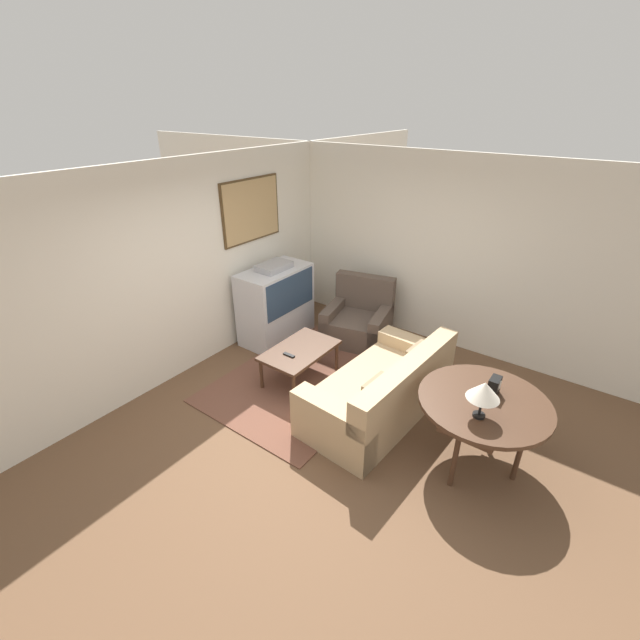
{
  "coord_description": "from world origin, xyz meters",
  "views": [
    {
      "loc": [
        -3.01,
        -2.24,
        3.28
      ],
      "look_at": [
        0.91,
        0.65,
        0.75
      ],
      "focal_mm": 24.0,
      "sensor_mm": 36.0,
      "label": 1
    }
  ],
  "objects_px": {
    "armchair": "(358,321)",
    "coffee_table": "(300,352)",
    "tv": "(276,303)",
    "table_lamp": "(484,391)",
    "couch": "(381,392)",
    "console_table": "(484,406)",
    "mantel_clock": "(494,386)"
  },
  "relations": [
    {
      "from": "coffee_table",
      "to": "table_lamp",
      "type": "bearing_deg",
      "value": -98.2
    },
    {
      "from": "tv",
      "to": "table_lamp",
      "type": "relative_size",
      "value": 3.26
    },
    {
      "from": "tv",
      "to": "table_lamp",
      "type": "bearing_deg",
      "value": -106.78
    },
    {
      "from": "armchair",
      "to": "coffee_table",
      "type": "xyz_separation_m",
      "value": [
        -1.37,
        0.03,
        0.12
      ]
    },
    {
      "from": "tv",
      "to": "console_table",
      "type": "distance_m",
      "value": 3.38
    },
    {
      "from": "armchair",
      "to": "mantel_clock",
      "type": "relative_size",
      "value": 5.94
    },
    {
      "from": "armchair",
      "to": "table_lamp",
      "type": "distance_m",
      "value": 2.96
    },
    {
      "from": "coffee_table",
      "to": "table_lamp",
      "type": "height_order",
      "value": "table_lamp"
    },
    {
      "from": "armchair",
      "to": "console_table",
      "type": "xyz_separation_m",
      "value": [
        -1.44,
        -2.28,
        0.41
      ]
    },
    {
      "from": "tv",
      "to": "coffee_table",
      "type": "xyz_separation_m",
      "value": [
        -0.66,
        -0.99,
        -0.16
      ]
    },
    {
      "from": "armchair",
      "to": "coffee_table",
      "type": "distance_m",
      "value": 1.37
    },
    {
      "from": "console_table",
      "to": "coffee_table",
      "type": "bearing_deg",
      "value": 88.1
    },
    {
      "from": "couch",
      "to": "mantel_clock",
      "type": "distance_m",
      "value": 1.27
    },
    {
      "from": "tv",
      "to": "mantel_clock",
      "type": "distance_m",
      "value": 3.38
    },
    {
      "from": "couch",
      "to": "table_lamp",
      "type": "height_order",
      "value": "table_lamp"
    },
    {
      "from": "tv",
      "to": "armchair",
      "type": "xyz_separation_m",
      "value": [
        0.7,
        -1.02,
        -0.28
      ]
    },
    {
      "from": "tv",
      "to": "table_lamp",
      "type": "distance_m",
      "value": 3.49
    },
    {
      "from": "tv",
      "to": "table_lamp",
      "type": "height_order",
      "value": "tv"
    },
    {
      "from": "tv",
      "to": "couch",
      "type": "bearing_deg",
      "value": -106.7
    },
    {
      "from": "armchair",
      "to": "mantel_clock",
      "type": "bearing_deg",
      "value": -42.53
    },
    {
      "from": "armchair",
      "to": "table_lamp",
      "type": "bearing_deg",
      "value": -49.64
    },
    {
      "from": "tv",
      "to": "couch",
      "type": "relative_size",
      "value": 0.61
    },
    {
      "from": "console_table",
      "to": "mantel_clock",
      "type": "distance_m",
      "value": 0.21
    },
    {
      "from": "coffee_table",
      "to": "mantel_clock",
      "type": "relative_size",
      "value": 5.53
    },
    {
      "from": "table_lamp",
      "to": "mantel_clock",
      "type": "bearing_deg",
      "value": -0.13
    },
    {
      "from": "armchair",
      "to": "tv",
      "type": "bearing_deg",
      "value": -158.51
    },
    {
      "from": "coffee_table",
      "to": "couch",
      "type": "bearing_deg",
      "value": -89.33
    },
    {
      "from": "tv",
      "to": "table_lamp",
      "type": "xyz_separation_m",
      "value": [
        -1.0,
        -3.32,
        0.47
      ]
    },
    {
      "from": "console_table",
      "to": "mantel_clock",
      "type": "height_order",
      "value": "mantel_clock"
    },
    {
      "from": "table_lamp",
      "to": "armchair",
      "type": "bearing_deg",
      "value": 53.48
    },
    {
      "from": "couch",
      "to": "console_table",
      "type": "xyz_separation_m",
      "value": [
        -0.09,
        -1.13,
        0.4
      ]
    },
    {
      "from": "coffee_table",
      "to": "mantel_clock",
      "type": "distance_m",
      "value": 2.37
    }
  ]
}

